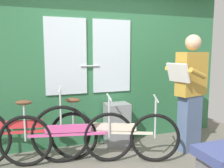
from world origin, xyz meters
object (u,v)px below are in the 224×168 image
bicycle_near_door (21,135)px  bicycle_by_pole (113,135)px  bicycle_leaning_behind (67,137)px  passenger_reading_newspaper (190,91)px  trash_bin_by_wall (117,124)px

bicycle_near_door → bicycle_by_pole: (1.13, -0.25, -0.05)m
bicycle_near_door → bicycle_by_pole: bicycle_near_door is taller
bicycle_leaning_behind → bicycle_by_pole: 0.58m
passenger_reading_newspaper → trash_bin_by_wall: bearing=-43.0°
bicycle_near_door → bicycle_leaning_behind: size_ratio=1.03×
passenger_reading_newspaper → bicycle_leaning_behind: bearing=-17.8°
bicycle_near_door → bicycle_by_pole: bearing=-2.9°
bicycle_leaning_behind → trash_bin_by_wall: size_ratio=2.57×
bicycle_leaning_behind → bicycle_by_pole: size_ratio=1.05×
bicycle_by_pole → passenger_reading_newspaper: passenger_reading_newspaper is taller
bicycle_leaning_behind → bicycle_by_pole: bicycle_leaning_behind is taller
trash_bin_by_wall → bicycle_near_door: bearing=-170.3°
bicycle_near_door → trash_bin_by_wall: 1.39m
bicycle_leaning_behind → trash_bin_by_wall: 0.90m
bicycle_by_pole → trash_bin_by_wall: bearing=87.3°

